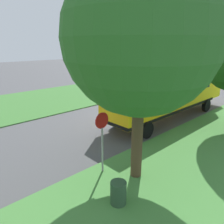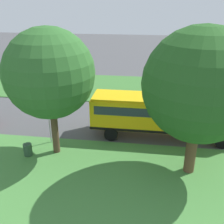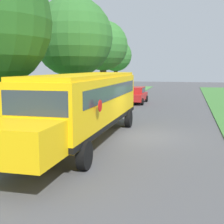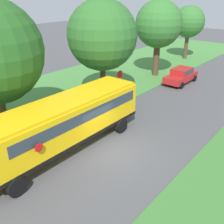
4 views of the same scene
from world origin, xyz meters
The scene contains 6 objects.
ground_plane centered at (0.00, 0.00, 0.00)m, with size 120.00×120.00×0.00m, color #4C4C4F.
grass_far_side centered at (9.00, 0.00, 0.04)m, with size 10.00×80.00×0.07m, color #3D7533.
school_bus centered at (-2.36, -1.70, 1.92)m, with size 2.84×12.42×3.16m.
oak_tree_roadside_mid centered at (-5.75, 5.65, 5.49)m, with size 5.57×5.57×8.34m.
stop_sign centered at (-4.60, 6.54, 1.74)m, with size 0.08×0.68×2.74m.
trash_bin centered at (-6.48, 7.45, 0.45)m, with size 0.56×0.56×0.90m, color #2D4C33.
Camera 1 is at (-10.93, 11.91, 5.37)m, focal length 35.00 mm.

